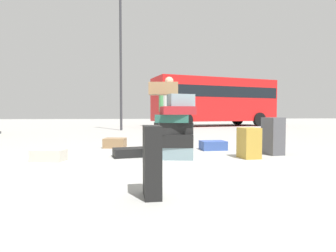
{
  "coord_description": "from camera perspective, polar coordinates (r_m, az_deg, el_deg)",
  "views": [
    {
      "loc": [
        -0.82,
        -5.05,
        0.83
      ],
      "look_at": [
        -0.13,
        0.45,
        0.58
      ],
      "focal_mm": 29.08,
      "sensor_mm": 36.0,
      "label": 1
    }
  ],
  "objects": [
    {
      "name": "ground_plane",
      "position": [
        5.19,
        2.05,
        -6.61
      ],
      "size": [
        80.0,
        80.0,
        0.0
      ],
      "primitive_type": "plane",
      "color": "#9E9E99"
    },
    {
      "name": "suitcase_tower",
      "position": [
        4.99,
        0.95,
        -0.25
      ],
      "size": [
        0.85,
        0.71,
        1.41
      ],
      "color": "gray",
      "rests_on": "ground"
    },
    {
      "name": "suitcase_navy_white_trunk",
      "position": [
        6.35,
        9.41,
        -4.02
      ],
      "size": [
        0.58,
        0.45,
        0.21
      ],
      "primitive_type": "cube",
      "rotation": [
        0.0,
        0.0,
        0.04
      ],
      "color": "#334F99",
      "rests_on": "ground"
    },
    {
      "name": "suitcase_tan_foreground_far",
      "position": [
        5.31,
        16.59,
        -3.41
      ],
      "size": [
        0.34,
        0.42,
        0.57
      ],
      "primitive_type": "cube",
      "rotation": [
        0.0,
        0.0,
        0.08
      ],
      "color": "#B28C33",
      "rests_on": "ground"
    },
    {
      "name": "suitcase_brown_left_side",
      "position": [
        6.8,
        -11.06,
        -3.49
      ],
      "size": [
        0.57,
        0.51,
        0.23
      ],
      "primitive_type": "cube",
      "rotation": [
        0.0,
        0.0,
        -0.16
      ],
      "color": "olive",
      "rests_on": "ground"
    },
    {
      "name": "suitcase_cream_right_side",
      "position": [
        5.21,
        -23.71,
        -5.65
      ],
      "size": [
        0.6,
        0.4,
        0.2
      ],
      "primitive_type": "cube",
      "rotation": [
        0.0,
        0.0,
        -0.2
      ],
      "color": "beige",
      "rests_on": "ground"
    },
    {
      "name": "suitcase_charcoal_foreground_near",
      "position": [
        5.91,
        21.12,
        -1.97
      ],
      "size": [
        0.36,
        0.44,
        0.75
      ],
      "primitive_type": "cube",
      "rotation": [
        0.0,
        0.0,
        0.17
      ],
      "color": "#4C4C51",
      "rests_on": "ground"
    },
    {
      "name": "suitcase_black_behind_tower",
      "position": [
        2.73,
        -3.38,
        -7.39
      ],
      "size": [
        0.17,
        0.36,
        0.71
      ],
      "primitive_type": "cube",
      "rotation": [
        0.0,
        0.0,
        0.03
      ],
      "color": "black",
      "rests_on": "ground"
    },
    {
      "name": "suitcase_black_upright_blue",
      "position": [
        5.33,
        -8.05,
        -5.5
      ],
      "size": [
        0.68,
        0.53,
        0.16
      ],
      "primitive_type": "cube",
      "rotation": [
        0.0,
        0.0,
        0.2
      ],
      "color": "black",
      "rests_on": "ground"
    },
    {
      "name": "person_bearded_onlooker",
      "position": [
        7.06,
        0.24,
        4.53
      ],
      "size": [
        0.3,
        0.34,
        1.78
      ],
      "rotation": [
        0.0,
        0.0,
        -1.53
      ],
      "color": "black",
      "rests_on": "ground"
    },
    {
      "name": "person_tourist_with_camera",
      "position": [
        8.71,
        -0.94,
        3.86
      ],
      "size": [
        0.3,
        0.33,
        1.7
      ],
      "rotation": [
        0.0,
        0.0,
        -1.82
      ],
      "color": "black",
      "rests_on": "ground"
    },
    {
      "name": "parked_bus",
      "position": [
        18.8,
        9.75,
        5.59
      ],
      "size": [
        8.7,
        4.34,
        3.15
      ],
      "rotation": [
        0.0,
        0.0,
        0.23
      ],
      "color": "red",
      "rests_on": "ground"
    },
    {
      "name": "lamp_post",
      "position": [
        14.36,
        -9.91,
        17.24
      ],
      "size": [
        0.36,
        0.36,
        6.98
      ],
      "color": "#333338",
      "rests_on": "ground"
    }
  ]
}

